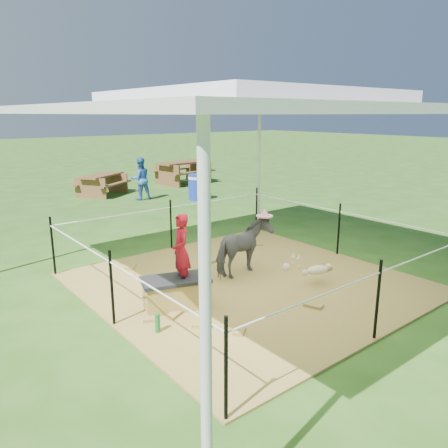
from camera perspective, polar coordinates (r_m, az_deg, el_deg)
ground at (r=6.94m, az=3.12°, el=-7.78°), size 90.00×90.00×0.00m
hay_patch at (r=6.94m, az=3.12°, el=-7.66°), size 4.60×4.60×0.03m
canopy_tent at (r=6.43m, az=3.45°, el=15.03°), size 6.30×6.30×2.90m
rope_fence at (r=6.73m, az=3.19°, el=-2.69°), size 4.54×4.54×1.00m
straw_bale at (r=6.03m, az=-6.30°, el=-9.12°), size 0.94×0.67×0.38m
dark_cloth at (r=5.95m, az=-6.36°, el=-7.24°), size 1.01×0.74×0.05m
woman at (r=5.84m, az=-5.66°, el=-2.61°), size 0.35×0.43×1.02m
green_bottle at (r=5.46m, az=-8.68°, el=-12.65°), size 0.08×0.08×0.24m
pony at (r=7.10m, az=2.58°, el=-3.12°), size 1.15×0.69×0.91m
pink_hat at (r=6.96m, az=2.63°, el=0.96°), size 0.28×0.28×0.13m
foal at (r=6.91m, az=12.15°, el=-5.65°), size 1.05×0.80×0.52m
trash_barrel at (r=13.48m, az=-3.58°, el=4.83°), size 0.52×0.52×0.79m
picnic_table_near at (r=14.82m, az=-15.65°, el=4.96°), size 2.00×1.86×0.68m
picnic_table_far at (r=16.73m, az=-5.35°, el=6.71°), size 2.17×1.69×0.83m
distant_person at (r=13.69m, az=-10.87°, el=5.82°), size 0.69×0.57×1.30m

